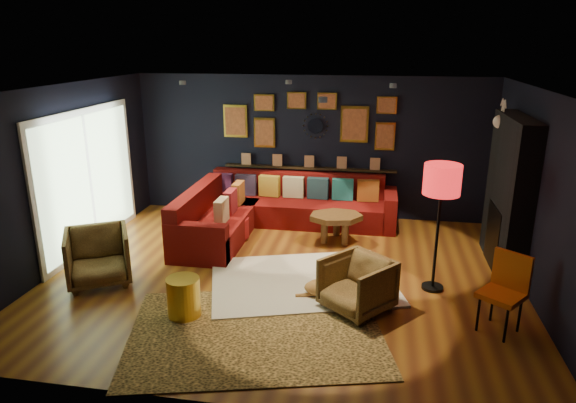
% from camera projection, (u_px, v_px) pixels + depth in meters
% --- Properties ---
extents(floor, '(6.50, 6.50, 0.00)m').
position_uv_depth(floor, '(283.00, 275.00, 7.28)').
color(floor, '#93591B').
rests_on(floor, ground).
extents(room_walls, '(6.50, 6.50, 6.50)m').
position_uv_depth(room_walls, '(283.00, 166.00, 6.80)').
color(room_walls, black).
rests_on(room_walls, ground).
extents(sectional, '(3.41, 2.69, 0.86)m').
position_uv_depth(sectional, '(267.00, 211.00, 8.98)').
color(sectional, '#650907').
rests_on(sectional, ground).
extents(ledge, '(3.20, 0.12, 0.04)m').
position_uv_depth(ledge, '(309.00, 168.00, 9.52)').
color(ledge, black).
rests_on(ledge, room_walls).
extents(gallery_wall, '(3.15, 0.04, 1.02)m').
position_uv_depth(gallery_wall, '(309.00, 120.00, 9.29)').
color(gallery_wall, gold).
rests_on(gallery_wall, room_walls).
extents(sunburst_mirror, '(0.47, 0.16, 0.47)m').
position_uv_depth(sunburst_mirror, '(316.00, 126.00, 9.30)').
color(sunburst_mirror, silver).
rests_on(sunburst_mirror, room_walls).
extents(fireplace, '(0.31, 1.60, 2.20)m').
position_uv_depth(fireplace, '(508.00, 199.00, 7.31)').
color(fireplace, black).
rests_on(fireplace, ground).
extents(deer_head, '(0.50, 0.28, 0.45)m').
position_uv_depth(deer_head, '(512.00, 122.00, 7.46)').
color(deer_head, white).
rests_on(deer_head, fireplace).
extents(sliding_door, '(0.06, 2.80, 2.20)m').
position_uv_depth(sliding_door, '(89.00, 180.00, 8.04)').
color(sliding_door, white).
rests_on(sliding_door, ground).
extents(ceiling_spots, '(3.30, 2.50, 0.06)m').
position_uv_depth(ceiling_spots, '(293.00, 87.00, 7.26)').
color(ceiling_spots, black).
rests_on(ceiling_spots, room_walls).
extents(shag_rug, '(2.88, 2.44, 0.03)m').
position_uv_depth(shag_rug, '(302.00, 281.00, 7.07)').
color(shag_rug, silver).
rests_on(shag_rug, ground).
extents(leopard_rug, '(3.26, 2.68, 0.02)m').
position_uv_depth(leopard_rug, '(256.00, 331.00, 5.86)').
color(leopard_rug, tan).
rests_on(leopard_rug, ground).
extents(coffee_table, '(1.02, 0.85, 0.45)m').
position_uv_depth(coffee_table, '(336.00, 220.00, 8.37)').
color(coffee_table, brown).
rests_on(coffee_table, shag_rug).
extents(pouf, '(0.51, 0.51, 0.33)m').
position_uv_depth(pouf, '(234.00, 227.00, 8.57)').
color(pouf, '#A71B20').
rests_on(pouf, shag_rug).
extents(armchair_left, '(1.08, 1.06, 0.83)m').
position_uv_depth(armchair_left, '(98.00, 254.00, 6.95)').
color(armchair_left, '#AE8342').
rests_on(armchair_left, ground).
extents(armchair_right, '(0.99, 0.98, 0.74)m').
position_uv_depth(armchair_right, '(357.00, 282.00, 6.24)').
color(armchair_right, '#AE8342').
rests_on(armchair_right, ground).
extents(gold_stool, '(0.40, 0.40, 0.50)m').
position_uv_depth(gold_stool, '(184.00, 297.00, 6.13)').
color(gold_stool, gold).
rests_on(gold_stool, ground).
extents(orange_chair, '(0.61, 0.61, 0.92)m').
position_uv_depth(orange_chair, '(506.00, 286.00, 5.77)').
color(orange_chair, black).
rests_on(orange_chair, ground).
extents(floor_lamp, '(0.47, 0.47, 1.71)m').
position_uv_depth(floor_lamp, '(442.00, 185.00, 6.46)').
color(floor_lamp, black).
rests_on(floor_lamp, ground).
extents(dog, '(1.17, 0.75, 0.34)m').
position_uv_depth(dog, '(335.00, 284.00, 6.61)').
color(dog, '#BC7A45').
rests_on(dog, leopard_rug).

